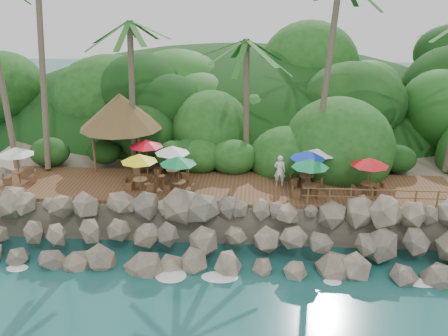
{
  "coord_description": "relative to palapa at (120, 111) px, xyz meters",
  "views": [
    {
      "loc": [
        1.95,
        -21.71,
        13.5
      ],
      "look_at": [
        0.0,
        6.0,
        3.4
      ],
      "focal_mm": 42.01,
      "sensor_mm": 36.0,
      "label": 1
    }
  ],
  "objects": [
    {
      "name": "waiter",
      "position": [
        9.79,
        -3.03,
        -2.57
      ],
      "size": [
        0.71,
        0.51,
        1.83
      ],
      "primitive_type": "imported",
      "rotation": [
        0.0,
        0.0,
        3.04
      ],
      "color": "white",
      "rests_on": "terrace"
    },
    {
      "name": "dining_clusters",
      "position": [
        6.21,
        -3.5,
        -1.67
      ],
      "size": [
        21.71,
        4.98,
        2.19
      ],
      "color": "brown",
      "rests_on": "terrace"
    },
    {
      "name": "terrace",
      "position": [
        6.65,
        -3.27,
        -3.59
      ],
      "size": [
        26.0,
        5.0,
        0.2
      ],
      "primitive_type": "cube",
      "color": "brown",
      "rests_on": "land_base"
    },
    {
      "name": "railing",
      "position": [
        15.04,
        -5.62,
        -2.88
      ],
      "size": [
        8.3,
        0.1,
        1.0
      ],
      "color": "brown",
      "rests_on": "terrace"
    },
    {
      "name": "foam_line",
      "position": [
        6.65,
        -8.97,
        -5.76
      ],
      "size": [
        25.2,
        0.8,
        0.06
      ],
      "color": "white",
      "rests_on": "ground"
    },
    {
      "name": "ground",
      "position": [
        6.65,
        -9.27,
        -5.79
      ],
      "size": [
        140.0,
        140.0,
        0.0
      ],
      "primitive_type": "plane",
      "color": "#19514F",
      "rests_on": "ground"
    },
    {
      "name": "jungle_foliage",
      "position": [
        6.65,
        5.73,
        -5.79
      ],
      "size": [
        44.0,
        16.0,
        12.0
      ],
      "primitive_type": null,
      "color": "#143811",
      "rests_on": "ground"
    },
    {
      "name": "seawall",
      "position": [
        6.65,
        -7.27,
        -4.64
      ],
      "size": [
        29.0,
        4.0,
        2.3
      ],
      "primitive_type": null,
      "color": "gray",
      "rests_on": "ground"
    },
    {
      "name": "jungle_hill",
      "position": [
        6.65,
        14.23,
        -5.79
      ],
      "size": [
        44.8,
        28.0,
        15.4
      ],
      "primitive_type": "ellipsoid",
      "color": "#143811",
      "rests_on": "ground"
    },
    {
      "name": "land_base",
      "position": [
        6.65,
        6.73,
        -4.74
      ],
      "size": [
        32.0,
        25.2,
        2.1
      ],
      "primitive_type": "cube",
      "color": "gray",
      "rests_on": "ground"
    },
    {
      "name": "palapa",
      "position": [
        0.0,
        0.0,
        0.0
      ],
      "size": [
        5.14,
        5.14,
        4.6
      ],
      "color": "brown",
      "rests_on": "ground"
    }
  ]
}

